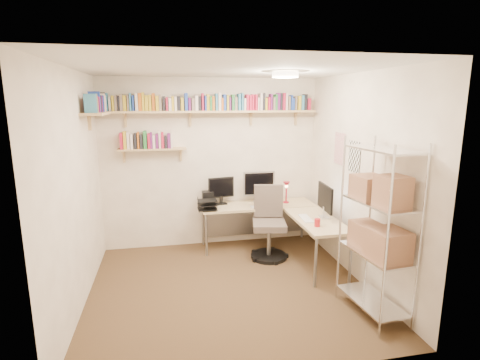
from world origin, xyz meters
name	(u,v)px	position (x,y,z in m)	size (l,w,h in m)	color
ground	(229,288)	(0.00, 0.00, 0.00)	(3.20, 3.20, 0.00)	#43311C
room_shell	(228,159)	(0.00, 0.00, 1.55)	(3.24, 3.04, 2.52)	#C2B29E
wall_shelves	(182,112)	(-0.42, 1.30, 2.02)	(3.12, 1.09, 0.80)	tan
corner_desk	(264,209)	(0.69, 1.00, 0.65)	(1.75, 1.71, 1.14)	#C8B482
office_chair	(269,228)	(0.71, 0.81, 0.42)	(0.54, 0.55, 1.01)	black
wire_rack	(379,220)	(1.36, -0.84, 1.02)	(0.45, 0.82, 1.81)	silver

